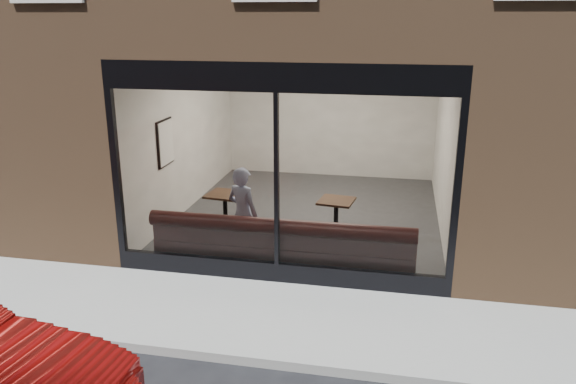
% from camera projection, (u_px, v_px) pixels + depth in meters
% --- Properties ---
extents(ground, '(120.00, 120.00, 0.00)m').
position_uv_depth(ground, '(239.00, 360.00, 6.45)').
color(ground, black).
rests_on(ground, ground).
extents(sidewalk_near, '(40.00, 2.00, 0.01)m').
position_uv_depth(sidewalk_near, '(260.00, 316.00, 7.38)').
color(sidewalk_near, gray).
rests_on(sidewalk_near, ground).
extents(kerb_near, '(40.00, 0.10, 0.12)m').
position_uv_depth(kerb_near, '(238.00, 358.00, 6.38)').
color(kerb_near, gray).
rests_on(kerb_near, ground).
extents(host_building_pier_left, '(2.50, 12.00, 3.20)m').
position_uv_depth(host_building_pier_left, '(183.00, 106.00, 14.15)').
color(host_building_pier_left, brown).
rests_on(host_building_pier_left, ground).
extents(host_building_pier_right, '(2.50, 12.00, 3.20)m').
position_uv_depth(host_building_pier_right, '(494.00, 116.00, 12.74)').
color(host_building_pier_right, brown).
rests_on(host_building_pier_right, ground).
extents(host_building_backfill, '(5.00, 6.00, 3.20)m').
position_uv_depth(host_building_backfill, '(343.00, 95.00, 16.26)').
color(host_building_backfill, brown).
rests_on(host_building_backfill, ground).
extents(cafe_floor, '(6.00, 6.00, 0.00)m').
position_uv_depth(cafe_floor, '(309.00, 215.00, 11.12)').
color(cafe_floor, '#2D2D30').
rests_on(cafe_floor, ground).
extents(cafe_ceiling, '(6.00, 6.00, 0.00)m').
position_uv_depth(cafe_ceiling, '(311.00, 50.00, 10.17)').
color(cafe_ceiling, white).
rests_on(cafe_ceiling, host_building_upper).
extents(cafe_wall_back, '(5.00, 0.00, 5.00)m').
position_uv_depth(cafe_wall_back, '(330.00, 111.00, 13.44)').
color(cafe_wall_back, beige).
rests_on(cafe_wall_back, ground).
extents(cafe_wall_left, '(0.00, 6.00, 6.00)m').
position_uv_depth(cafe_wall_left, '(186.00, 131.00, 11.11)').
color(cafe_wall_left, beige).
rests_on(cafe_wall_left, ground).
extents(cafe_wall_right, '(0.00, 6.00, 6.00)m').
position_uv_depth(cafe_wall_right, '(446.00, 142.00, 10.18)').
color(cafe_wall_right, beige).
rests_on(cafe_wall_right, ground).
extents(storefront_kick, '(5.00, 0.10, 0.30)m').
position_uv_depth(storefront_kick, '(277.00, 272.00, 8.32)').
color(storefront_kick, black).
rests_on(storefront_kick, ground).
extents(storefront_header, '(5.00, 0.10, 0.40)m').
position_uv_depth(storefront_header, '(276.00, 77.00, 7.46)').
color(storefront_header, black).
rests_on(storefront_header, host_building_upper).
extents(storefront_mullion, '(0.06, 0.10, 2.50)m').
position_uv_depth(storefront_mullion, '(277.00, 182.00, 7.90)').
color(storefront_mullion, black).
rests_on(storefront_mullion, storefront_kick).
extents(storefront_glass, '(4.80, 0.00, 4.80)m').
position_uv_depth(storefront_glass, '(276.00, 182.00, 7.87)').
color(storefront_glass, white).
rests_on(storefront_glass, storefront_kick).
extents(banquette, '(4.00, 0.55, 0.45)m').
position_uv_depth(banquette, '(283.00, 257.00, 8.67)').
color(banquette, '#331612').
rests_on(banquette, cafe_floor).
extents(person, '(0.67, 0.57, 1.54)m').
position_uv_depth(person, '(243.00, 214.00, 8.91)').
color(person, '#9CAACF').
rests_on(person, cafe_floor).
extents(cafe_table_left, '(0.67, 0.67, 0.04)m').
position_uv_depth(cafe_table_left, '(225.00, 194.00, 10.00)').
color(cafe_table_left, black).
rests_on(cafe_table_left, cafe_floor).
extents(cafe_table_right, '(0.65, 0.65, 0.04)m').
position_uv_depth(cafe_table_right, '(336.00, 201.00, 9.65)').
color(cafe_table_right, black).
rests_on(cafe_table_right, cafe_floor).
extents(cafe_chair_left, '(0.53, 0.53, 0.04)m').
position_uv_depth(cafe_chair_left, '(266.00, 227.00, 9.86)').
color(cafe_chair_left, black).
rests_on(cafe_chair_left, cafe_floor).
extents(wall_poster, '(0.02, 0.59, 0.78)m').
position_uv_depth(wall_poster, '(166.00, 143.00, 10.08)').
color(wall_poster, white).
rests_on(wall_poster, cafe_wall_left).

